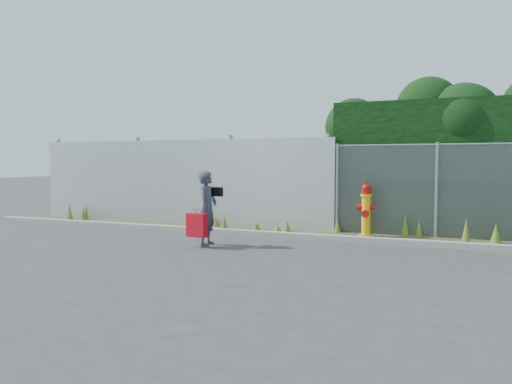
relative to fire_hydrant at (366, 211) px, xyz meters
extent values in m
plane|color=#39383B|center=(-1.79, -2.58, -0.58)|extent=(80.00, 80.00, 0.00)
cube|color=gray|center=(-1.79, -0.78, -0.52)|extent=(16.00, 0.22, 0.12)
cube|color=#443C27|center=(-1.79, -0.18, -0.57)|extent=(16.00, 1.20, 0.01)
cone|color=#4E691F|center=(-3.80, 0.27, -0.46)|extent=(0.22, 0.22, 0.23)
cone|color=#4E691F|center=(-7.85, 0.24, -0.33)|extent=(0.12, 0.12, 0.50)
cone|color=#4E691F|center=(0.80, 0.24, -0.32)|extent=(0.18, 0.18, 0.52)
cone|color=#4E691F|center=(-0.71, 0.37, -0.41)|extent=(0.17, 0.17, 0.33)
cone|color=#4E691F|center=(2.00, -0.32, -0.32)|extent=(0.18, 0.18, 0.52)
cone|color=#4E691F|center=(-2.54, -0.03, -0.48)|extent=(0.19, 0.19, 0.20)
cone|color=#4E691F|center=(-4.15, 0.23, -0.32)|extent=(0.18, 0.18, 0.51)
cone|color=#4E691F|center=(1.08, 0.30, -0.41)|extent=(0.18, 0.18, 0.34)
cone|color=#4E691F|center=(-7.51, -0.25, -0.35)|extent=(0.14, 0.14, 0.46)
cone|color=#4E691F|center=(-1.94, -0.26, -0.48)|extent=(0.24, 0.24, 0.20)
cone|color=#4E691F|center=(-4.28, -0.20, -0.40)|extent=(0.17, 0.17, 0.36)
cone|color=#4E691F|center=(2.55, 0.07, -0.37)|extent=(0.21, 0.21, 0.41)
cone|color=#4E691F|center=(-5.88, 0.44, -0.36)|extent=(0.11, 0.11, 0.44)
cone|color=#4E691F|center=(-1.83, 0.08, -0.44)|extent=(0.18, 0.18, 0.27)
cone|color=#4E691F|center=(-4.35, 0.26, -0.34)|extent=(0.14, 0.14, 0.48)
cone|color=#4E691F|center=(-7.68, -0.59, -0.32)|extent=(0.21, 0.21, 0.52)
cone|color=#4E691F|center=(-2.48, -0.25, -0.48)|extent=(0.22, 0.22, 0.19)
cone|color=#4E691F|center=(-3.27, -0.29, -0.39)|extent=(0.18, 0.18, 0.38)
cone|color=#4E691F|center=(-8.19, -0.04, -0.38)|extent=(0.17, 0.17, 0.39)
cube|color=silver|center=(-5.04, 0.42, 0.52)|extent=(8.50, 0.08, 2.20)
cylinder|color=gray|center=(-9.09, 0.54, 0.57)|extent=(0.10, 0.10, 2.30)
cylinder|color=gray|center=(-6.29, 0.54, 0.57)|extent=(0.10, 0.10, 2.30)
cylinder|color=gray|center=(-3.49, 0.54, 0.57)|extent=(0.10, 0.10, 2.30)
cylinder|color=gray|center=(-0.99, 0.54, 0.57)|extent=(0.10, 0.10, 2.30)
cube|color=gray|center=(2.46, 0.42, 0.42)|extent=(6.50, 0.03, 2.00)
cylinder|color=gray|center=(2.46, 0.42, 1.42)|extent=(6.50, 0.04, 0.04)
cylinder|color=gray|center=(-0.74, 0.42, 0.45)|extent=(0.07, 0.07, 2.05)
cylinder|color=gray|center=(1.41, 0.42, 0.45)|extent=(0.07, 0.07, 2.05)
cube|color=black|center=(2.76, 1.42, 0.92)|extent=(7.30, 1.60, 3.00)
sphere|color=black|center=(-0.57, 1.41, 1.91)|extent=(1.40, 1.40, 1.40)
sphere|color=black|center=(0.41, 1.26, 1.74)|extent=(1.15, 1.15, 1.15)
sphere|color=black|center=(1.14, 1.59, 2.29)|extent=(1.51, 1.51, 1.51)
sphere|color=black|center=(1.90, 1.34, 1.99)|extent=(1.66, 1.66, 1.66)
sphere|color=black|center=(2.58, 1.38, 1.83)|extent=(1.35, 1.35, 1.35)
cylinder|color=yellow|center=(0.00, 0.01, -0.55)|extent=(0.29, 0.29, 0.06)
cylinder|color=yellow|center=(0.00, 0.01, -0.13)|extent=(0.19, 0.19, 0.89)
cylinder|color=yellow|center=(0.00, 0.01, 0.34)|extent=(0.25, 0.25, 0.05)
cylinder|color=#B20F0A|center=(0.00, 0.01, 0.41)|extent=(0.22, 0.22, 0.10)
sphere|color=#B20F0A|center=(0.00, 0.01, 0.48)|extent=(0.20, 0.20, 0.20)
cylinder|color=#B20F0A|center=(0.00, 0.01, 0.59)|extent=(0.05, 0.05, 0.05)
cylinder|color=#B20F0A|center=(-0.15, 0.01, 0.07)|extent=(0.10, 0.12, 0.12)
cylinder|color=#B20F0A|center=(0.15, 0.01, 0.07)|extent=(0.10, 0.12, 0.12)
cylinder|color=#B20F0A|center=(0.00, -0.14, -0.05)|extent=(0.16, 0.13, 0.16)
imported|color=#0F5B61|center=(-2.67, -2.26, 0.15)|extent=(0.40, 0.57, 1.46)
cube|color=#9F091C|center=(-2.74, -2.55, -0.15)|extent=(0.41, 0.15, 0.45)
cylinder|color=#9F091C|center=(-2.74, -2.55, 0.15)|extent=(0.19, 0.02, 0.02)
cube|color=black|center=(-2.54, -2.11, 0.47)|extent=(0.24, 0.10, 0.18)
camera|label=1|loc=(1.91, -10.83, 1.06)|focal=35.00mm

